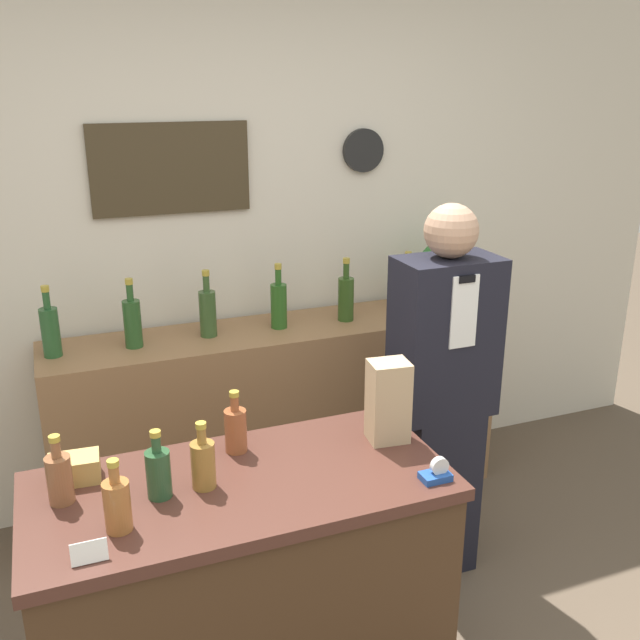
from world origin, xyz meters
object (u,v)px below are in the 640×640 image
potted_plant (445,271)px  tape_dispenser (437,473)px  shopkeeper (441,398)px  paper_bag (388,401)px

potted_plant → tape_dispenser: potted_plant is taller
shopkeeper → potted_plant: (0.43, 0.73, 0.33)m
shopkeeper → potted_plant: shopkeeper is taller
shopkeeper → potted_plant: bearing=59.3°
paper_bag → tape_dispenser: 0.31m
shopkeeper → tape_dispenser: 0.86m
potted_plant → tape_dispenser: (-0.88, -1.45, -0.18)m
potted_plant → paper_bag: (-0.91, -1.16, -0.07)m
paper_bag → potted_plant: bearing=52.1°
shopkeeper → paper_bag: shopkeeper is taller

